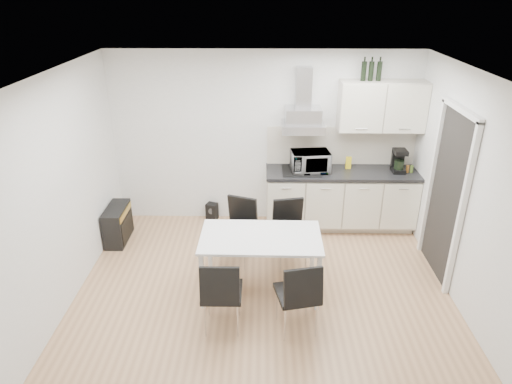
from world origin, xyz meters
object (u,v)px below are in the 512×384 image
chair_far_right (291,235)px  chair_near_left (222,293)px  chair_far_left (237,233)px  dining_table (261,242)px  floor_speaker (212,211)px  chair_near_right (297,295)px  guitar_amp (118,224)px  kitchenette (344,176)px

chair_far_right → chair_near_left: size_ratio=1.00×
chair_far_left → chair_far_right: bearing=-164.4°
dining_table → floor_speaker: 2.05m
chair_far_right → chair_near_right: bearing=78.8°
chair_far_right → chair_far_left: bearing=-15.3°
chair_far_right → guitar_amp: 2.53m
dining_table → guitar_amp: size_ratio=2.24×
chair_far_left → floor_speaker: chair_far_left is taller
chair_far_right → chair_near_right: (-0.00, -1.25, 0.00)m
kitchenette → chair_near_right: bearing=-109.7°
kitchenette → chair_near_right: 2.51m
chair_far_right → floor_speaker: chair_far_right is taller
chair_far_left → chair_far_right: same height
chair_near_left → guitar_amp: size_ratio=1.40×
dining_table → chair_near_left: 0.80m
chair_near_left → floor_speaker: bearing=98.5°
chair_far_left → chair_near_right: 1.47m
floor_speaker → kitchenette: bearing=14.6°
kitchenette → floor_speaker: bearing=175.3°
dining_table → chair_near_left: (-0.40, -0.66, -0.23)m
dining_table → guitar_amp: dining_table is taller
guitar_amp → floor_speaker: size_ratio=2.32×
chair_near_left → kitchenette: bearing=54.8°
chair_far_right → kitchenette: bearing=-138.6°
chair_near_right → floor_speaker: (-1.16, 2.50, -0.30)m
guitar_amp → floor_speaker: bearing=26.9°
chair_far_left → chair_far_right: size_ratio=1.00×
dining_table → chair_far_left: (-0.31, 0.62, -0.23)m
chair_near_right → floor_speaker: bearing=102.4°
chair_far_right → chair_near_left: bearing=46.1°
chair_far_right → floor_speaker: 1.74m
chair_near_right → guitar_amp: (-2.45, 1.83, -0.18)m
chair_near_right → floor_speaker: chair_near_right is taller
chair_far_left → guitar_amp: size_ratio=1.40×
chair_far_left → chair_far_right: (0.70, -0.05, 0.00)m
chair_near_right → dining_table: bearing=107.3°
dining_table → floor_speaker: dining_table is taller
chair_near_left → floor_speaker: size_ratio=3.24×
chair_near_left → chair_far_right: bearing=57.0°
chair_far_left → guitar_amp: 1.84m
dining_table → chair_near_right: bearing=-59.5°
chair_near_left → chair_near_right: 0.79m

